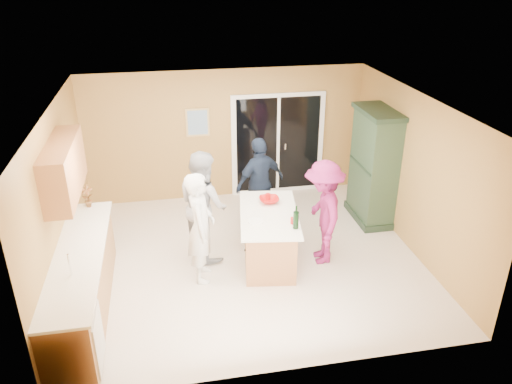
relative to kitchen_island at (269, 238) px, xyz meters
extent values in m
plane|color=beige|center=(-0.32, 0.10, -0.41)|extent=(5.50, 5.50, 0.00)
cube|color=white|center=(-0.32, 0.10, 2.19)|extent=(5.50, 5.00, 0.10)
cube|color=tan|center=(-0.32, 2.60, 0.89)|extent=(5.50, 0.10, 2.60)
cube|color=tan|center=(-0.32, -2.40, 0.89)|extent=(5.50, 0.10, 2.60)
cube|color=tan|center=(-3.07, 0.10, 0.89)|extent=(0.10, 5.00, 2.60)
cube|color=tan|center=(2.43, 0.10, 0.89)|extent=(0.10, 5.00, 2.60)
cube|color=#A4713F|center=(-2.77, -0.80, 0.04)|extent=(0.60, 3.00, 0.90)
cube|color=silver|center=(-2.76, -1.90, -0.01)|extent=(0.62, 0.60, 0.72)
cube|color=white|center=(-2.75, -0.80, 0.51)|extent=(0.65, 3.05, 0.04)
cylinder|color=silver|center=(-2.77, -1.30, 0.68)|extent=(0.02, 0.02, 0.30)
cube|color=#A4713F|center=(-2.89, -0.10, 1.47)|extent=(0.35, 1.60, 0.75)
cube|color=white|center=(0.73, 2.57, 0.64)|extent=(1.90, 0.05, 2.10)
cube|color=black|center=(0.73, 2.56, 0.64)|extent=(1.70, 0.03, 1.94)
cube|color=white|center=(0.73, 2.55, 0.64)|extent=(0.06, 0.04, 1.94)
cube|color=silver|center=(0.88, 2.54, 0.59)|extent=(0.02, 0.03, 0.12)
cube|color=tan|center=(-0.87, 2.58, 1.19)|extent=(0.46, 0.03, 0.56)
cube|color=#4A6A9A|center=(-0.87, 2.57, 1.19)|extent=(0.38, 0.02, 0.48)
cube|color=#A4713F|center=(0.00, 0.00, 0.01)|extent=(0.96, 1.55, 0.83)
cube|color=white|center=(0.00, 0.00, 0.44)|extent=(1.12, 1.76, 0.04)
cube|color=black|center=(0.00, 0.00, -0.36)|extent=(0.87, 1.47, 0.09)
cube|color=#1E3021|center=(2.17, 1.07, -0.34)|extent=(0.59, 1.11, 0.13)
cube|color=#304931|center=(2.17, 1.07, 0.64)|extent=(0.52, 1.05, 1.97)
cube|color=#1E3021|center=(2.17, 1.07, 1.67)|extent=(0.61, 1.15, 0.08)
imported|color=silver|center=(-1.09, -0.27, 0.47)|extent=(0.50, 0.68, 1.74)
imported|color=#99999B|center=(-0.99, 0.40, 0.50)|extent=(0.99, 1.09, 1.81)
imported|color=#1C263E|center=(0.09, 1.19, 0.44)|extent=(1.07, 0.78, 1.69)
imported|color=#7C1B54|center=(0.84, -0.13, 0.45)|extent=(0.75, 1.17, 1.71)
imported|color=#B41514|center=(0.08, 0.38, 0.50)|extent=(0.34, 0.34, 0.08)
imported|color=#AB1117|center=(-2.77, 0.60, 0.72)|extent=(0.20, 0.14, 0.36)
cylinder|color=#B41514|center=(0.28, -0.40, 0.51)|extent=(0.08, 0.08, 0.10)
cylinder|color=#B41514|center=(0.08, 0.46, 0.52)|extent=(0.09, 0.09, 0.11)
cylinder|color=black|center=(0.29, -0.54, 0.59)|extent=(0.08, 0.08, 0.27)
cylinder|color=black|center=(0.29, -0.54, 0.78)|extent=(0.03, 0.03, 0.10)
cylinder|color=white|center=(-0.26, -0.24, 0.47)|extent=(0.31, 0.31, 0.02)
camera|label=1|loc=(-1.48, -6.75, 4.08)|focal=35.00mm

